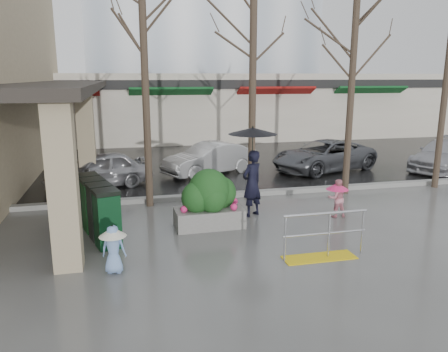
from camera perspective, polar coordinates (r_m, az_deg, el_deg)
name	(u,v)px	position (r m, az deg, el deg)	size (l,w,h in m)	color
ground	(246,243)	(10.42, 2.90, -8.71)	(120.00, 120.00, 0.00)	#51514F
street_asphalt	(161,131)	(31.65, -8.25, 5.79)	(120.00, 36.00, 0.01)	black
curb	(212,196)	(14.08, -1.61, -2.60)	(120.00, 0.30, 0.15)	gray
canopy_slab	(61,82)	(17.43, -20.51, 11.40)	(2.80, 18.00, 0.25)	#2D2823
pillar_front	(63,185)	(9.12, -20.29, -1.12)	(0.55, 0.55, 3.50)	tan
pillar_back	(86,140)	(15.49, -17.53, 4.55)	(0.55, 0.55, 3.50)	tan
storefront_row	(198,106)	(27.73, -3.44, 9.09)	(34.00, 6.74, 4.00)	beige
handrail	(323,241)	(9.71, 12.75, -8.31)	(1.90, 0.50, 1.03)	yellow
tree_west	(143,30)	(12.98, -10.52, 18.21)	(3.20, 3.20, 6.80)	#382B21
tree_midwest	(253,28)	(13.56, 3.86, 18.79)	(3.20, 3.20, 7.00)	#382B21
tree_mideast	(354,43)	(14.82, 16.66, 16.34)	(3.20, 3.20, 6.50)	#382B21
woman	(252,164)	(12.02, 3.71, 1.53)	(1.35, 1.35, 2.53)	black
child_pink	(337,195)	(12.50, 14.54, -2.45)	(0.63, 0.63, 1.07)	pink
child_blue	(113,245)	(8.99, -14.26, -8.69)	(0.54, 0.54, 0.99)	#799ED7
planter	(209,199)	(11.28, -1.94, -3.06)	(1.78, 1.04, 1.54)	slate
news_boxes	(97,208)	(11.16, -16.23, -4.06)	(1.21, 2.48, 1.35)	#0C381B
car_a	(98,170)	(15.93, -16.15, 0.77)	(1.49, 3.70, 1.26)	#A3A3A8
car_b	(210,159)	(17.43, -1.89, 2.28)	(1.33, 3.82, 1.26)	silver
car_c	(324,156)	(18.56, 12.91, 2.61)	(2.09, 4.53, 1.26)	#56585E
car_d	(445,155)	(20.52, 26.87, 2.50)	(1.77, 4.34, 1.26)	#AAAAAF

